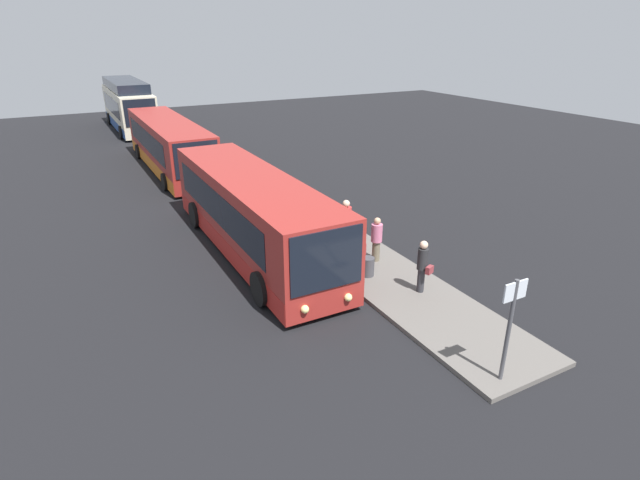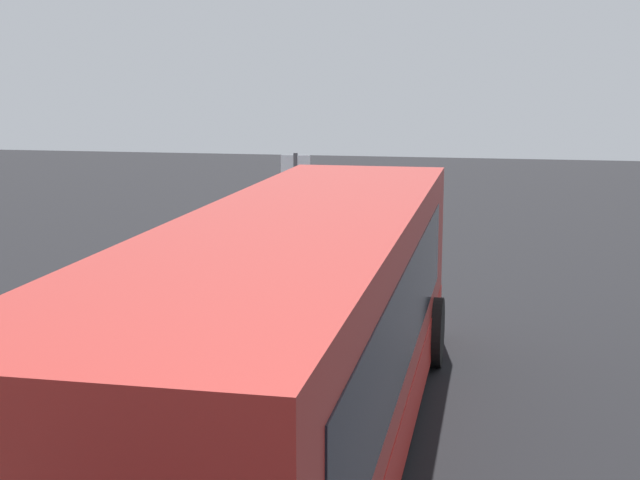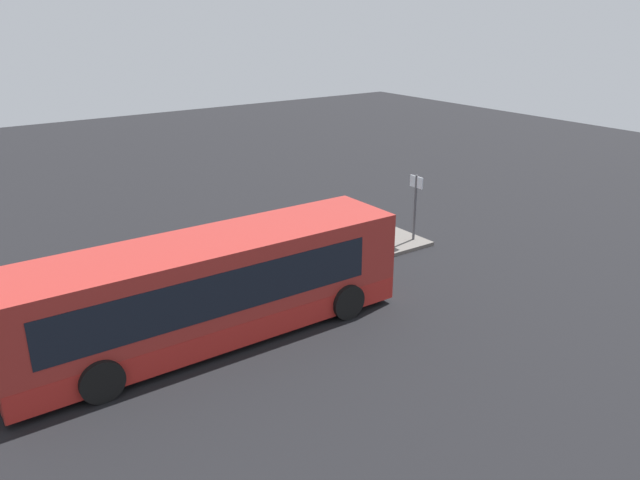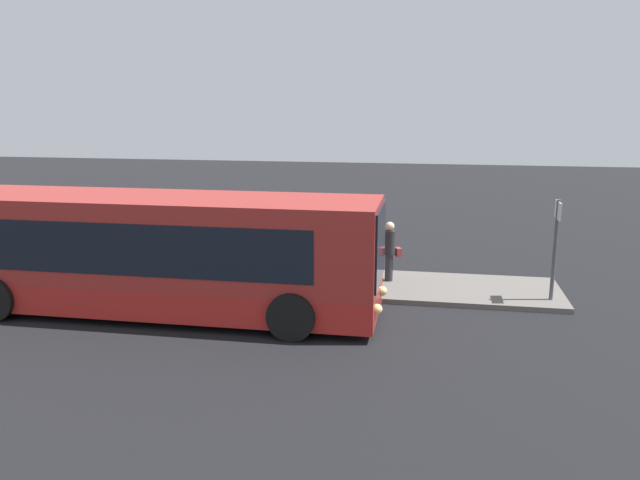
% 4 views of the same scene
% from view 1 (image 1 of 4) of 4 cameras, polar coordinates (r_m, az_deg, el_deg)
% --- Properties ---
extents(ground, '(80.00, 80.00, 0.00)m').
position_cam_1_polar(ground, '(18.80, -6.94, -1.71)').
color(ground, black).
extents(platform, '(20.00, 2.89, 0.14)m').
position_cam_1_polar(platform, '(19.96, 1.19, 0.19)').
color(platform, '#605B56').
rests_on(platform, ground).
extents(bus_lead, '(11.49, 2.85, 2.96)m').
position_cam_1_polar(bus_lead, '(18.66, -7.77, 2.96)').
color(bus_lead, maroon).
rests_on(bus_lead, ground).
extents(bus_second, '(12.30, 2.79, 2.89)m').
position_cam_1_polar(bus_second, '(31.32, -16.84, 10.30)').
color(bus_second, maroon).
rests_on(bus_second, ground).
extents(bus_third, '(11.25, 2.89, 3.94)m').
position_cam_1_polar(bus_third, '(45.52, -21.02, 13.98)').
color(bus_third, beige).
rests_on(bus_third, ground).
extents(passenger_boarding, '(0.57, 0.46, 1.73)m').
position_cam_1_polar(passenger_boarding, '(15.76, 11.66, -2.73)').
color(passenger_boarding, '#2D2D33').
rests_on(passenger_boarding, platform).
extents(passenger_waiting, '(0.55, 0.55, 1.85)m').
position_cam_1_polar(passenger_waiting, '(18.72, 2.97, 2.10)').
color(passenger_waiting, silver).
rests_on(passenger_waiting, platform).
extents(passenger_with_bags, '(0.47, 0.47, 1.63)m').
position_cam_1_polar(passenger_with_bags, '(17.68, 6.48, 0.25)').
color(passenger_with_bags, '#6B604C').
rests_on(passenger_with_bags, platform).
extents(suitcase, '(0.41, 0.23, 0.86)m').
position_cam_1_polar(suitcase, '(18.02, 4.64, -1.16)').
color(suitcase, maroon).
rests_on(suitcase, platform).
extents(sign_post, '(0.10, 0.68, 2.64)m').
position_cam_1_polar(sign_post, '(12.14, 20.95, -8.41)').
color(sign_post, '#4C4C51').
rests_on(sign_post, platform).
extents(trash_bin, '(0.44, 0.44, 0.65)m').
position_cam_1_polar(trash_bin, '(16.79, 5.47, -3.04)').
color(trash_bin, '#3F3F44').
rests_on(trash_bin, platform).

